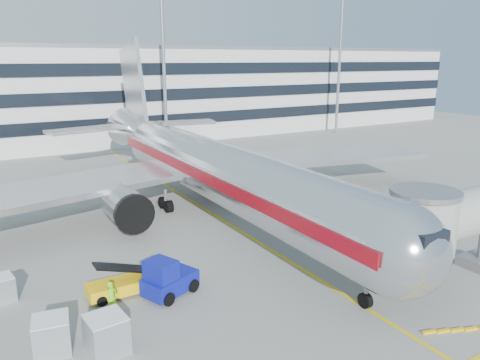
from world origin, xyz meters
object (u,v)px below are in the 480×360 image
cargo_container_right (1,289)px  cargo_container_front (52,335)px  main_jet (207,166)px  belt_loader (125,284)px  cargo_container_left (107,334)px  ramp_worker (112,299)px  baggage_tug (167,279)px

cargo_container_right → cargo_container_front: 6.85m
main_jet → cargo_container_front: (-15.80, -15.23, -3.35)m
belt_loader → cargo_container_right: bearing=156.8°
main_jet → belt_loader: 16.30m
main_jet → cargo_container_left: (-13.56, -16.55, -3.30)m
cargo_container_left → ramp_worker: ramp_worker is taller
cargo_container_right → cargo_container_left: bearing=-63.3°
cargo_container_left → cargo_container_front: (-2.24, 1.32, -0.05)m
belt_loader → cargo_container_front: 6.08m
main_jet → belt_loader: main_jet is taller
belt_loader → ramp_worker: 2.60m
baggage_tug → cargo_container_front: size_ratio=1.91×
cargo_container_right → cargo_container_front: (1.75, -6.62, 0.14)m
ramp_worker → cargo_container_front: bearing=173.4°
main_jet → cargo_container_right: 19.86m
main_jet → baggage_tug: 16.03m
baggage_tug → cargo_container_front: baggage_tug is taller
cargo_container_front → main_jet: bearing=43.9°
main_jet → cargo_container_left: main_jet is taller
belt_loader → cargo_container_front: belt_loader is taller
ramp_worker → cargo_container_left: bearing=-143.3°
baggage_tug → ramp_worker: 3.51m
baggage_tug → belt_loader: bearing=144.4°
cargo_container_front → ramp_worker: bearing=26.9°
cargo_container_front → ramp_worker: (3.33, 1.69, 0.14)m
cargo_container_front → belt_loader: bearing=39.5°
cargo_container_right → ramp_worker: 7.08m
baggage_tug → cargo_container_right: size_ratio=2.28×
cargo_container_left → cargo_container_right: (-3.99, 7.94, -0.19)m
belt_loader → cargo_container_left: 5.75m
main_jet → cargo_container_front: 22.20m
baggage_tug → cargo_container_front: bearing=-160.7°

